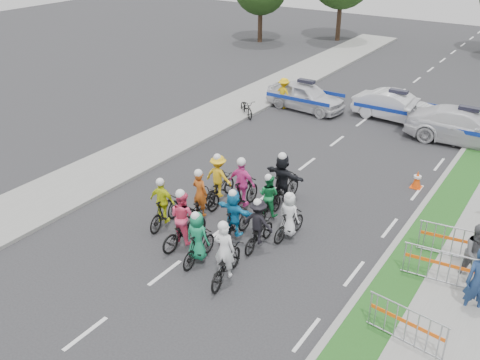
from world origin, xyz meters
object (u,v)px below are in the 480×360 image
Objects in this scene: police_car_1 at (397,107)px; marshal_hiviz at (284,93)px; spectator_1 at (477,254)px; barrier_1 at (439,268)px; rider_10 at (219,182)px; cone_0 at (417,179)px; rider_9 at (243,190)px; police_car_2 at (466,127)px; barrier_2 at (452,243)px; rider_1 at (198,242)px; rider_11 at (282,182)px; parked_bike at (247,108)px; rider_0 at (225,260)px; rider_3 at (164,208)px; police_car_0 at (306,96)px; rider_8 at (269,202)px; rider_4 at (258,228)px; rider_6 at (201,202)px; rider_7 at (289,220)px; spectator_0 at (479,282)px; rider_2 at (184,224)px; rider_5 at (234,217)px; barrier_0 at (406,327)px.

police_car_1 is 5.80m from marshal_hiviz.
barrier_1 is at bearing -171.84° from spectator_1.
rider_10 is 7.53m from cone_0.
rider_9 is 1.02× the size of barrier_1.
spectator_1 is 1.13m from barrier_1.
barrier_2 is (1.86, -9.74, -0.21)m from police_car_2.
rider_1 is at bearing 100.65° from rider_9.
barrier_1 is at bearing 172.90° from rider_11.
spectator_1 is at bearing 149.32° from marshal_hiviz.
rider_1 reaches higher than parked_bike.
rider_0 is 1.18× the size of parked_bike.
rider_0 is at bearing -111.03° from parked_bike.
rider_3 reaches higher than police_car_1.
rider_8 is at bearing -153.37° from police_car_0.
rider_10 reaches higher than police_car_2.
rider_4 is at bearing 145.52° from rider_10.
rider_6 is at bearing -163.84° from police_car_0.
rider_3 is at bearing 111.61° from marshal_hiviz.
police_car_2 is (8.13, -0.15, 0.05)m from police_car_0.
rider_10 is (-1.73, 3.48, 0.03)m from rider_1.
rider_0 is 1.00× the size of rider_11.
rider_8 reaches higher than barrier_1.
rider_7 is 5.77m from spectator_0.
rider_2 is 8.45m from spectator_0.
spectator_1 is 2.56× the size of cone_0.
rider_0 is 1.13× the size of rider_5.
cone_0 is (5.68, 4.93, -0.38)m from rider_10.
barrier_2 reaches higher than parked_bike.
barrier_2 is at bearing -61.15° from cone_0.
marshal_hiviz is at bearing 139.52° from barrier_2.
spectator_0 reaches higher than rider_4.
rider_11 reaches higher than spectator_0.
rider_3 is at bearing 60.37° from rider_6.
rider_4 reaches higher than rider_8.
rider_11 is 10.43m from police_car_0.
rider_6 reaches higher than rider_3.
rider_1 is 0.97× the size of rider_3.
rider_11 is at bearing -97.24° from rider_1.
rider_6 is at bearing 164.69° from barrier_0.
barrier_1 is (-1.11, 0.66, -0.40)m from spectator_0.
rider_5 is (1.09, 1.19, 0.02)m from rider_2.
parked_bike is at bearing -43.68° from rider_7.
cone_0 is at bearing -115.63° from rider_5.
police_car_2 is 10.78m from spectator_1.
police_car_0 is at bearing 0.70° from parked_bike.
rider_0 is 5.93m from barrier_1.
rider_0 reaches higher than rider_1.
police_car_0 is 1.16m from marshal_hiviz.
cone_0 is (7.71, -5.75, -0.38)m from police_car_0.
rider_2 is (-0.95, 0.50, 0.05)m from rider_1.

